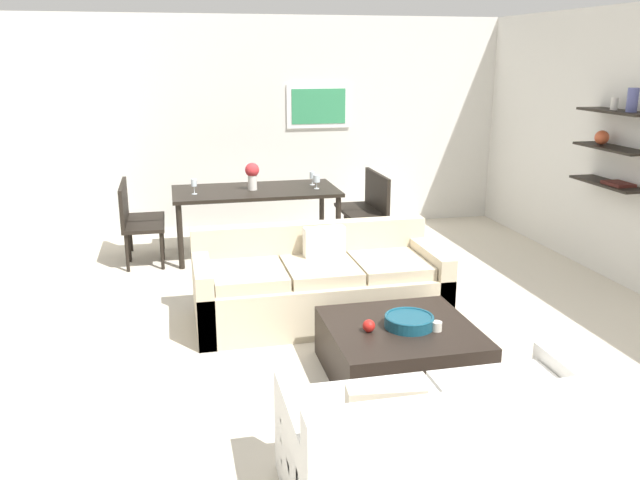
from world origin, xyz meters
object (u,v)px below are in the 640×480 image
(dining_chair_right_near, at_px, (373,209))
(wine_glass_right_near, at_px, (317,179))
(dining_chair_left_near, at_px, (135,221))
(loveseat_white, at_px, (452,450))
(dining_table, at_px, (256,195))
(wine_glass_left_near, at_px, (194,183))
(dining_chair_left_far, at_px, (136,212))
(dining_chair_right_far, at_px, (363,201))
(coffee_table, at_px, (400,351))
(decorative_bowl, at_px, (409,321))
(wine_glass_right_far, at_px, (312,176))
(candle_jar, at_px, (437,326))
(sofa_beige, at_px, (319,287))
(centerpiece_vase, at_px, (252,174))
(apple_on_coffee_table, at_px, (369,326))

(dining_chair_right_near, bearing_deg, wine_glass_right_near, 171.63)
(dining_chair_left_near, distance_m, wine_glass_right_near, 2.06)
(loveseat_white, height_order, dining_table, loveseat_white)
(dining_table, height_order, wine_glass_left_near, wine_glass_left_near)
(dining_chair_left_far, xyz_separation_m, wine_glass_right_near, (2.02, -0.33, 0.36))
(dining_chair_right_far, xyz_separation_m, wine_glass_left_near, (-2.02, -0.33, 0.36))
(coffee_table, relative_size, wine_glass_left_near, 6.08)
(decorative_bowl, height_order, dining_chair_right_far, dining_chair_right_far)
(wine_glass_right_far, bearing_deg, dining_chair_left_far, 177.30)
(dining_table, relative_size, wine_glass_right_near, 11.72)
(candle_jar, distance_m, wine_glass_right_near, 3.30)
(dining_table, bearing_deg, dining_chair_left_far, 170.98)
(sofa_beige, height_order, dining_chair_right_near, dining_chair_right_near)
(loveseat_white, height_order, centerpiece_vase, centerpiece_vase)
(coffee_table, distance_m, dining_chair_left_near, 3.62)
(loveseat_white, xyz_separation_m, centerpiece_vase, (-0.42, 4.60, 0.64))
(coffee_table, bearing_deg, wine_glass_right_far, 88.48)
(loveseat_white, distance_m, wine_glass_left_near, 4.66)
(dining_table, distance_m, wine_glass_right_near, 0.72)
(loveseat_white, bearing_deg, wine_glass_right_near, 86.23)
(coffee_table, relative_size, dining_chair_right_far, 1.17)
(coffee_table, xyz_separation_m, centerpiece_vase, (-0.63, 3.24, 0.75))
(apple_on_coffee_table, relative_size, wine_glass_right_near, 0.56)
(apple_on_coffee_table, bearing_deg, centerpiece_vase, 96.61)
(candle_jar, relative_size, dining_chair_right_far, 0.08)
(apple_on_coffee_table, xyz_separation_m, dining_chair_right_far, (0.99, 3.51, 0.08))
(coffee_table, bearing_deg, wine_glass_right_near, 88.37)
(dining_chair_right_near, distance_m, wine_glass_left_near, 2.06)
(decorative_bowl, distance_m, centerpiece_vase, 3.37)
(dining_chair_left_far, xyz_separation_m, wine_glass_right_far, (2.02, -0.10, 0.35))
(sofa_beige, xyz_separation_m, dining_chair_right_far, (1.07, 2.30, 0.21))
(dining_chair_right_far, bearing_deg, dining_chair_left_near, -170.98)
(dining_chair_left_far, height_order, centerpiece_vase, centerpiece_vase)
(decorative_bowl, bearing_deg, wine_glass_right_far, 89.31)
(coffee_table, height_order, candle_jar, candle_jar)
(dining_chair_right_near, relative_size, dining_chair_left_far, 1.00)
(apple_on_coffee_table, xyz_separation_m, wine_glass_left_near, (-1.03, 3.18, 0.45))
(decorative_bowl, relative_size, dining_chair_left_near, 0.40)
(dining_chair_right_near, bearing_deg, decorative_bowl, -102.66)
(sofa_beige, xyz_separation_m, coffee_table, (0.33, -1.17, -0.10))
(coffee_table, relative_size, decorative_bowl, 2.95)
(loveseat_white, height_order, coffee_table, loveseat_white)
(coffee_table, xyz_separation_m, wine_glass_left_near, (-1.28, 3.14, 0.68))
(candle_jar, bearing_deg, decorative_bowl, 147.98)
(loveseat_white, distance_m, decorative_bowl, 1.37)
(dining_chair_left_near, height_order, dining_chair_right_near, same)
(wine_glass_right_far, height_order, wine_glass_right_near, wine_glass_right_near)
(candle_jar, bearing_deg, coffee_table, 149.02)
(dining_chair_right_far, bearing_deg, dining_table, -170.98)
(coffee_table, bearing_deg, dining_chair_right_near, 76.37)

